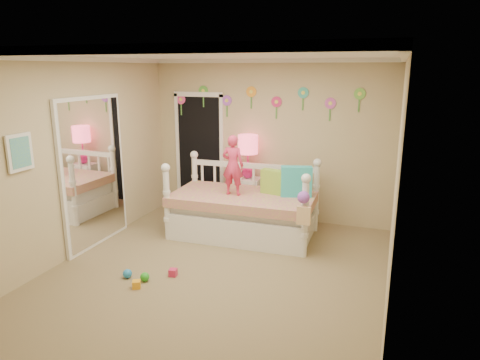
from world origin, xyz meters
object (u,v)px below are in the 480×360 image
at_px(child, 233,165).
at_px(table_lamp, 248,150).
at_px(nightstand, 248,198).
at_px(daybed, 243,198).

relative_size(child, table_lamp, 1.24).
bearing_deg(child, table_lamp, -87.72).
distance_m(nightstand, table_lamp, 0.83).
bearing_deg(daybed, child, -149.58).
bearing_deg(child, nightstand, -87.72).
height_order(daybed, child, child).
xyz_separation_m(child, nightstand, (-0.05, 0.80, -0.74)).
bearing_deg(child, daybed, -148.56).
height_order(child, table_lamp, child).
relative_size(daybed, child, 2.40).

